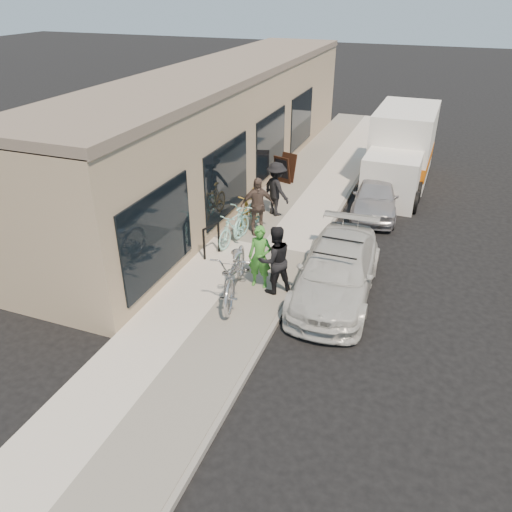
% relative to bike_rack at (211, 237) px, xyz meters
% --- Properties ---
extents(ground, '(120.00, 120.00, 0.00)m').
position_rel_bike_rack_xyz_m(ground, '(3.07, -1.94, -0.70)').
color(ground, black).
rests_on(ground, ground).
extents(sidewalk, '(3.00, 34.00, 0.15)m').
position_rel_bike_rack_xyz_m(sidewalk, '(1.07, 1.06, -0.63)').
color(sidewalk, beige).
rests_on(sidewalk, ground).
extents(curb, '(0.12, 34.00, 0.13)m').
position_rel_bike_rack_xyz_m(curb, '(2.62, 1.06, -0.64)').
color(curb, gray).
rests_on(curb, ground).
extents(storefront, '(3.60, 20.00, 4.22)m').
position_rel_bike_rack_xyz_m(storefront, '(-2.17, 6.04, 1.42)').
color(storefront, tan).
rests_on(storefront, ground).
extents(bike_rack, '(0.24, 0.62, 0.91)m').
position_rel_bike_rack_xyz_m(bike_rack, '(0.00, 0.00, 0.00)').
color(bike_rack, black).
rests_on(bike_rack, sidewalk).
extents(sandwich_board, '(0.79, 0.80, 1.04)m').
position_rel_bike_rack_xyz_m(sandwich_board, '(0.11, 6.19, -0.02)').
color(sandwich_board, black).
rests_on(sandwich_board, sidewalk).
extents(sedan_white, '(2.02, 4.52, 1.33)m').
position_rel_bike_rack_xyz_m(sedan_white, '(3.58, -0.47, -0.06)').
color(sedan_white, silver).
rests_on(sedan_white, ground).
extents(sedan_silver, '(1.78, 3.71, 1.22)m').
position_rel_bike_rack_xyz_m(sedan_silver, '(3.68, 4.89, -0.09)').
color(sedan_silver, '#A6A5AB').
rests_on(sedan_silver, ground).
extents(moving_truck, '(2.17, 5.59, 2.73)m').
position_rel_bike_rack_xyz_m(moving_truck, '(4.04, 8.03, 0.51)').
color(moving_truck, white).
rests_on(moving_truck, ground).
extents(tandem_bike, '(1.45, 2.67, 1.33)m').
position_rel_bike_rack_xyz_m(tandem_bike, '(1.39, -1.60, 0.11)').
color(tandem_bike, '#B0B0B2').
rests_on(tandem_bike, sidewalk).
extents(woman_rider, '(0.61, 0.42, 1.60)m').
position_rel_bike_rack_xyz_m(woman_rider, '(1.78, -1.00, 0.25)').
color(woman_rider, green).
rests_on(woman_rider, sidewalk).
extents(man_standing, '(1.06, 1.04, 1.72)m').
position_rel_bike_rack_xyz_m(man_standing, '(2.19, -1.10, 0.31)').
color(man_standing, black).
rests_on(man_standing, sidewalk).
extents(cruiser_bike_a, '(0.71, 1.70, 0.99)m').
position_rel_bike_rack_xyz_m(cruiser_bike_a, '(0.29, 0.92, -0.06)').
color(cruiser_bike_a, '#95DED4').
rests_on(cruiser_bike_a, sidewalk).
extents(cruiser_bike_b, '(0.79, 1.97, 1.02)m').
position_rel_bike_rack_xyz_m(cruiser_bike_b, '(0.38, 1.83, -0.04)').
color(cruiser_bike_b, '#95DED4').
rests_on(cruiser_bike_b, sidewalk).
extents(cruiser_bike_c, '(0.55, 1.82, 1.09)m').
position_rel_bike_rack_xyz_m(cruiser_bike_c, '(0.26, 2.27, -0.01)').
color(cruiser_bike_c, gold).
rests_on(cruiser_bike_c, sidewalk).
extents(bystander_a, '(1.29, 1.18, 1.74)m').
position_rel_bike_rack_xyz_m(bystander_a, '(0.76, 3.26, 0.32)').
color(bystander_a, black).
rests_on(bystander_a, sidewalk).
extents(bystander_b, '(1.08, 0.94, 1.74)m').
position_rel_bike_rack_xyz_m(bystander_b, '(0.67, 1.76, 0.32)').
color(bystander_b, brown).
rests_on(bystander_b, sidewalk).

